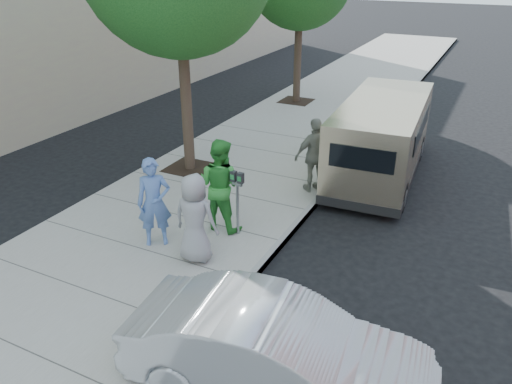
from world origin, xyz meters
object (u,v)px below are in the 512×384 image
parking_meter (237,190)px  person_green_shirt (220,185)px  person_officer (154,202)px  van (382,137)px  person_striped_polo (315,155)px  sedan (277,353)px  person_gray_shirt (195,218)px

parking_meter → person_green_shirt: bearing=174.4°
parking_meter → person_officer: bearing=-135.0°
van → person_officer: bearing=-122.0°
person_striped_polo → parking_meter: bearing=29.6°
parking_meter → person_striped_polo: bearing=82.3°
parking_meter → van: van is taller
van → person_officer: size_ratio=3.15×
van → person_striped_polo: van is taller
sedan → person_gray_shirt: (-2.61, 2.13, 0.34)m
person_striped_polo → person_green_shirt: bearing=20.3°
sedan → person_officer: bearing=51.9°
parking_meter → sedan: 4.09m
person_gray_shirt → person_green_shirt: bearing=-86.5°
person_officer → person_green_shirt: bearing=16.6°
van → person_striped_polo: bearing=-123.8°
person_gray_shirt → person_striped_polo: size_ratio=0.95×
parking_meter → van: bearing=75.0°
sedan → person_striped_polo: bearing=9.6°
van → person_gray_shirt: (-2.04, -5.79, -0.08)m
person_gray_shirt → person_striped_polo: person_striped_polo is taller
parking_meter → person_green_shirt: person_green_shirt is taller
person_gray_shirt → person_officer: bearing=-13.2°
person_gray_shirt → person_striped_polo: (0.92, 3.87, 0.05)m
van → sedan: size_ratio=1.38×
person_green_shirt → person_striped_polo: 2.83m
van → person_officer: 6.43m
parking_meter → person_officer: person_officer is taller
sedan → person_green_shirt: 4.43m
person_gray_shirt → person_striped_polo: bearing=-108.6°
parking_meter → person_gray_shirt: bearing=-95.9°
sedan → person_officer: (-3.64, 2.27, 0.37)m
sedan → person_green_shirt: (-2.81, 3.39, 0.46)m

